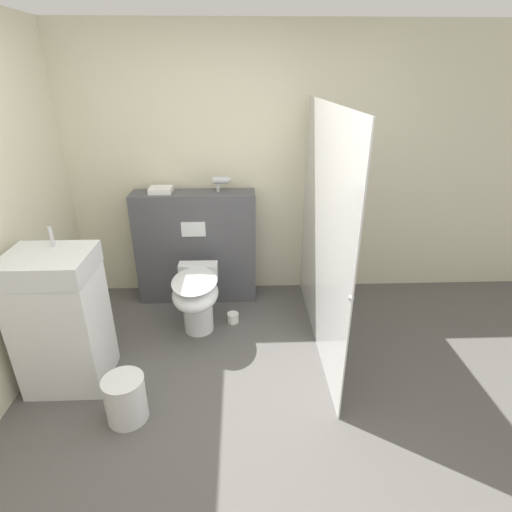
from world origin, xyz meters
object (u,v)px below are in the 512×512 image
object	(u,v)px
sink_vanity	(61,320)
toilet	(196,296)
hair_drier	(222,181)
waste_bin	(126,399)

from	to	relation	value
sink_vanity	toilet	bearing A→B (deg)	32.48
toilet	sink_vanity	bearing A→B (deg)	-147.52
sink_vanity	hair_drier	size ratio (longest dim) A/B	6.84
toilet	hair_drier	bearing A→B (deg)	71.59
hair_drier	waste_bin	world-z (taller)	hair_drier
hair_drier	waste_bin	size ratio (longest dim) A/B	0.53
waste_bin	hair_drier	bearing A→B (deg)	69.63
sink_vanity	hair_drier	xyz separation A→B (m)	(1.09, 1.20, 0.67)
toilet	waste_bin	size ratio (longest dim) A/B	1.94
hair_drier	sink_vanity	bearing A→B (deg)	-132.15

